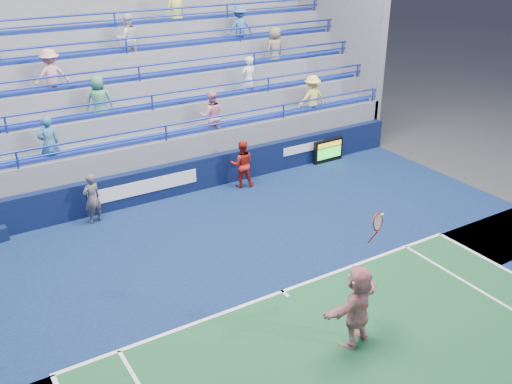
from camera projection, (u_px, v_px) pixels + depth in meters
ground at (283, 292)px, 13.78m from camera, size 120.00×120.00×0.00m
sponsor_wall at (172, 180)px, 18.59m from camera, size 18.00×0.32×1.10m
bleacher_stand at (128, 121)px, 21.08m from camera, size 18.00×5.60×6.13m
serve_speed_board at (328, 151)px, 21.36m from camera, size 1.28×0.17×0.88m
tennis_player at (357, 306)px, 11.73m from camera, size 1.80×0.96×2.98m
line_judge at (92, 199)px, 16.76m from camera, size 0.66×0.53×1.56m
ball_girl at (242, 164)px, 19.14m from camera, size 0.97×0.87×1.63m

